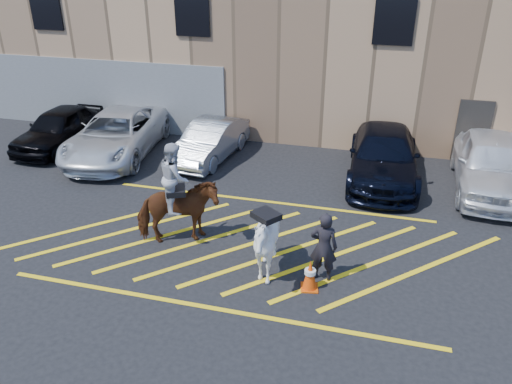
% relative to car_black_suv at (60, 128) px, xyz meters
% --- Properties ---
extents(ground, '(90.00, 90.00, 0.00)m').
position_rel_car_black_suv_xyz_m(ground, '(8.56, -4.62, -0.73)').
color(ground, black).
rests_on(ground, ground).
extents(car_black_suv, '(1.80, 4.33, 1.46)m').
position_rel_car_black_suv_xyz_m(car_black_suv, '(0.00, 0.00, 0.00)').
color(car_black_suv, black).
rests_on(car_black_suv, ground).
extents(car_white_pickup, '(3.23, 5.80, 1.53)m').
position_rel_car_black_suv_xyz_m(car_white_pickup, '(2.44, -0.19, 0.03)').
color(car_white_pickup, silver).
rests_on(car_white_pickup, ground).
extents(car_silver_sedan, '(1.85, 4.17, 1.33)m').
position_rel_car_black_suv_xyz_m(car_silver_sedan, '(5.80, 0.31, -0.07)').
color(car_silver_sedan, gray).
rests_on(car_silver_sedan, ground).
extents(car_blue_suv, '(2.33, 5.36, 1.54)m').
position_rel_car_black_suv_xyz_m(car_blue_suv, '(11.72, 0.26, 0.04)').
color(car_blue_suv, black).
rests_on(car_blue_suv, ground).
extents(car_white_suv, '(2.22, 5.13, 1.72)m').
position_rel_car_black_suv_xyz_m(car_white_suv, '(14.91, 0.18, 0.13)').
color(car_white_suv, white).
rests_on(car_white_suv, ground).
extents(handler, '(0.61, 0.40, 1.68)m').
position_rel_car_black_suv_xyz_m(handler, '(10.63, -5.78, 0.11)').
color(handler, black).
rests_on(handler, ground).
extents(warehouse, '(32.42, 10.20, 7.30)m').
position_rel_car_black_suv_xyz_m(warehouse, '(8.55, 7.37, 2.92)').
color(warehouse, tan).
rests_on(warehouse, ground).
extents(hatching_zone, '(12.60, 5.12, 0.01)m').
position_rel_car_black_suv_xyz_m(hatching_zone, '(8.56, -4.92, -0.73)').
color(hatching_zone, yellow).
rests_on(hatching_zone, ground).
extents(mounted_bay, '(2.23, 1.68, 2.68)m').
position_rel_car_black_suv_xyz_m(mounted_bay, '(6.89, -5.15, 0.35)').
color(mounted_bay, '#5A3315').
rests_on(mounted_bay, ground).
extents(saddled_white, '(2.10, 2.14, 1.77)m').
position_rel_car_black_suv_xyz_m(saddled_white, '(9.36, -6.01, 0.16)').
color(saddled_white, white).
rests_on(saddled_white, ground).
extents(traffic_cone, '(0.44, 0.44, 0.73)m').
position_rel_car_black_suv_xyz_m(traffic_cone, '(10.42, -6.22, -0.37)').
color(traffic_cone, '#E04C09').
rests_on(traffic_cone, ground).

